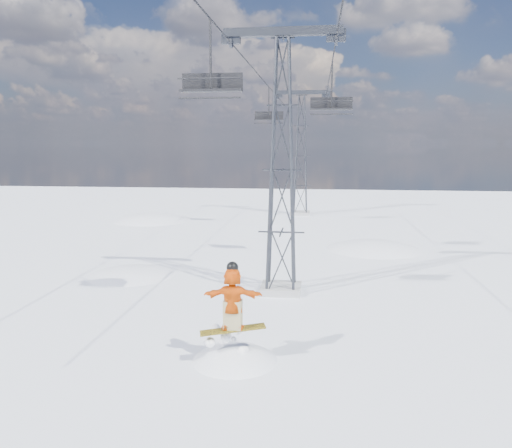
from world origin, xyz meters
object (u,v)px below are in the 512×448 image
object	(u,v)px
lift_tower_far	(301,156)
snowboarder_jump	(235,408)
lift_chair_near	(211,84)
lift_tower_near	(282,171)

from	to	relation	value
lift_tower_far	snowboarder_jump	bearing A→B (deg)	-91.58
lift_chair_near	snowboarder_jump	bearing A→B (deg)	-68.23
lift_chair_near	lift_tower_near	bearing A→B (deg)	61.92
lift_tower_near	snowboarder_jump	world-z (taller)	lift_tower_near
lift_tower_far	lift_chair_near	bearing A→B (deg)	-94.32
snowboarder_jump	lift_tower_far	bearing A→B (deg)	88.42
lift_tower_far	snowboarder_jump	xyz separation A→B (m)	(-0.90, -32.39, -7.07)
lift_tower_near	lift_chair_near	distance (m)	5.68
lift_tower_near	lift_tower_far	xyz separation A→B (m)	(0.00, 25.00, 0.00)
lift_tower_near	snowboarder_jump	bearing A→B (deg)	-96.91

